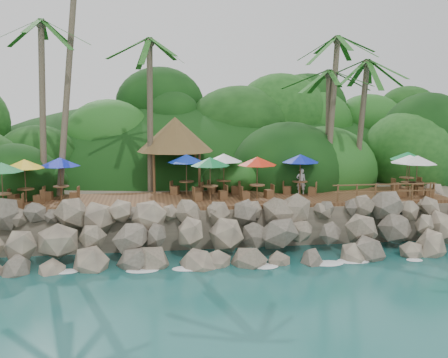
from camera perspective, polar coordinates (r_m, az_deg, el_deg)
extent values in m
plane|color=#19514F|center=(24.78, 2.05, -9.80)|extent=(140.00, 140.00, 0.00)
cube|color=gray|center=(39.95, -2.09, -1.30)|extent=(32.00, 25.20, 2.10)
ellipsoid|color=#143811|center=(47.48, -3.07, -1.06)|extent=(44.80, 28.00, 15.40)
cube|color=brown|center=(29.98, 0.00, -2.27)|extent=(26.00, 5.00, 0.20)
ellipsoid|color=white|center=(25.12, -19.04, -9.93)|extent=(1.20, 0.80, 0.06)
ellipsoid|color=white|center=(24.74, -12.10, -9.94)|extent=(1.20, 0.80, 0.06)
ellipsoid|color=white|center=(24.71, -5.04, -9.80)|extent=(1.20, 0.80, 0.06)
ellipsoid|color=white|center=(25.05, 1.92, -9.52)|extent=(1.20, 0.80, 0.06)
ellipsoid|color=white|center=(25.73, 8.60, -9.13)|extent=(1.20, 0.80, 0.06)
ellipsoid|color=white|center=(26.74, 14.83, -8.65)|extent=(1.20, 0.80, 0.06)
ellipsoid|color=white|center=(28.03, 20.54, -8.12)|extent=(1.20, 0.80, 0.06)
cylinder|color=brown|center=(32.02, -19.45, 7.32)|extent=(0.48, 1.50, 10.21)
ellipsoid|color=#23601E|center=(32.39, -19.90, 16.40)|extent=(6.00, 6.00, 2.40)
cylinder|color=brown|center=(32.00, -16.89, 10.75)|extent=(1.52, 3.48, 13.64)
cylinder|color=brown|center=(32.04, -8.19, 6.82)|extent=(0.57, 0.82, 9.25)
ellipsoid|color=#23601E|center=(32.27, -8.37, 15.05)|extent=(6.00, 6.00, 2.40)
cylinder|color=brown|center=(34.44, 11.48, 5.39)|extent=(0.70, 0.69, 7.51)
ellipsoid|color=#23601E|center=(34.47, 11.66, 11.62)|extent=(6.00, 6.00, 2.40)
cylinder|color=brown|center=(33.87, 11.89, 7.14)|extent=(1.23, 1.27, 9.63)
ellipsoid|color=#23601E|center=(34.14, 12.14, 15.26)|extent=(6.00, 6.00, 2.40)
cylinder|color=brown|center=(34.31, 14.96, 5.76)|extent=(0.42, 1.45, 8.08)
ellipsoid|color=#23601E|center=(34.39, 15.21, 12.52)|extent=(6.00, 6.00, 2.40)
cylinder|color=brown|center=(31.86, -7.76, 0.65)|extent=(0.16, 0.16, 2.40)
cylinder|color=brown|center=(32.01, -2.74, 0.75)|extent=(0.16, 0.16, 2.40)
cylinder|color=brown|center=(34.64, -7.82, 1.25)|extent=(0.16, 0.16, 2.40)
cylinder|color=brown|center=(34.78, -3.20, 1.34)|extent=(0.16, 0.16, 2.40)
cone|color=brown|center=(33.08, -5.43, 4.97)|extent=(4.88, 4.88, 2.20)
cylinder|color=brown|center=(30.48, -17.58, -1.54)|extent=(0.09, 0.09, 0.79)
cylinder|color=brown|center=(30.42, -17.61, -0.78)|extent=(0.90, 0.90, 0.05)
cylinder|color=brown|center=(30.36, -17.64, -0.08)|extent=(0.05, 0.05, 2.36)
cone|color=#0D1BB2|center=(30.24, -17.73, 1.83)|extent=(2.25, 2.25, 0.48)
cube|color=brown|center=(30.75, -18.90, -1.80)|extent=(0.52, 0.52, 0.49)
cube|color=brown|center=(30.28, -16.22, -1.83)|extent=(0.52, 0.52, 0.49)
cylinder|color=brown|center=(34.49, 19.55, -0.53)|extent=(0.09, 0.09, 0.79)
cylinder|color=brown|center=(34.43, 19.58, 0.14)|extent=(0.90, 0.90, 0.05)
cylinder|color=brown|center=(34.38, 19.61, 0.76)|extent=(0.05, 0.05, 2.36)
cone|color=#0D7C39|center=(34.27, 19.69, 2.45)|extent=(2.25, 2.25, 0.48)
cube|color=brown|center=(34.06, 18.53, -0.84)|extent=(0.52, 0.52, 0.49)
cube|color=brown|center=(34.97, 20.51, -0.71)|extent=(0.52, 0.52, 0.49)
cylinder|color=brown|center=(29.21, -1.54, -1.56)|extent=(0.09, 0.09, 0.79)
cylinder|color=brown|center=(29.15, -1.54, -0.77)|extent=(0.90, 0.90, 0.05)
cylinder|color=brown|center=(29.09, -1.55, -0.04)|extent=(0.05, 0.05, 2.36)
cone|color=#0C7335|center=(28.96, -1.55, 1.95)|extent=(2.25, 2.25, 0.48)
cube|color=brown|center=(29.03, -2.95, -1.94)|extent=(0.53, 0.53, 0.49)
cube|color=brown|center=(29.47, -0.15, -1.77)|extent=(0.53, 0.53, 0.49)
cylinder|color=brown|center=(31.31, -0.02, -0.90)|extent=(0.09, 0.09, 0.79)
cylinder|color=brown|center=(31.25, -0.02, -0.16)|extent=(0.90, 0.90, 0.05)
cylinder|color=brown|center=(31.20, -0.02, 0.52)|extent=(0.05, 0.05, 2.36)
cone|color=white|center=(31.08, -0.02, 2.39)|extent=(2.25, 2.25, 0.48)
cube|color=brown|center=(31.53, -1.34, -1.11)|extent=(0.59, 0.59, 0.49)
cube|color=brown|center=(31.15, 1.31, -1.22)|extent=(0.59, 0.59, 0.49)
cylinder|color=brown|center=(32.49, 19.74, -1.05)|extent=(0.09, 0.09, 0.79)
cylinder|color=brown|center=(32.43, 19.77, -0.34)|extent=(0.90, 0.90, 0.05)
cylinder|color=brown|center=(32.38, 19.80, 0.32)|extent=(0.05, 0.05, 2.36)
cone|color=white|center=(32.26, 19.89, 2.11)|extent=(2.25, 2.25, 0.48)
cube|color=brown|center=(32.00, 18.75, -1.41)|extent=(0.56, 0.56, 0.49)
cube|color=brown|center=(33.03, 20.66, -1.22)|extent=(0.56, 0.56, 0.49)
cylinder|color=brown|center=(29.55, 3.67, -1.46)|extent=(0.09, 0.09, 0.79)
cylinder|color=brown|center=(29.48, 3.68, -0.68)|extent=(0.90, 0.90, 0.05)
cylinder|color=brown|center=(29.43, 3.69, 0.04)|extent=(0.05, 0.05, 2.36)
cone|color=red|center=(29.30, 3.71, 2.01)|extent=(2.25, 2.25, 0.48)
cube|color=brown|center=(29.28, 2.33, -1.84)|extent=(0.54, 0.54, 0.49)
cube|color=brown|center=(29.89, 4.98, -1.66)|extent=(0.54, 0.54, 0.49)
cylinder|color=brown|center=(30.97, -4.16, -1.02)|extent=(0.09, 0.09, 0.79)
cylinder|color=brown|center=(30.91, -4.17, -0.27)|extent=(0.90, 0.90, 0.05)
cylinder|color=brown|center=(30.86, -4.18, 0.42)|extent=(0.05, 0.05, 2.36)
cone|color=#0D2DAC|center=(30.73, -4.20, 2.30)|extent=(2.25, 2.25, 0.48)
cube|color=brown|center=(31.25, -5.46, -1.23)|extent=(0.59, 0.59, 0.49)
cube|color=brown|center=(30.76, -2.84, -1.36)|extent=(0.59, 0.59, 0.49)
cylinder|color=brown|center=(30.14, -21.07, -1.81)|extent=(0.09, 0.09, 0.79)
cylinder|color=brown|center=(30.07, -21.11, -1.05)|extent=(0.90, 0.90, 0.05)
cylinder|color=brown|center=(30.02, -21.15, -0.34)|extent=(0.05, 0.05, 2.36)
cone|color=gold|center=(29.89, -21.25, 1.59)|extent=(2.25, 2.25, 0.48)
cube|color=brown|center=(30.56, -22.26, -2.03)|extent=(0.57, 0.57, 0.49)
cube|color=brown|center=(29.78, -19.82, -2.16)|extent=(0.57, 0.57, 0.49)
cylinder|color=brown|center=(29.00, -23.26, -2.31)|extent=(0.09, 0.09, 0.79)
cylinder|color=brown|center=(28.93, -23.30, -1.52)|extent=(0.90, 0.90, 0.05)
cylinder|color=brown|center=(28.87, -23.35, -0.78)|extent=(0.05, 0.05, 2.36)
cone|color=#0B6A2C|center=(28.74, -23.46, 1.22)|extent=(2.25, 2.25, 0.48)
cube|color=brown|center=(28.85, -21.79, -2.58)|extent=(0.46, 0.46, 0.49)
cylinder|color=brown|center=(31.23, 8.40, -1.01)|extent=(0.09, 0.09, 0.79)
cylinder|color=brown|center=(31.16, 8.41, -0.27)|extent=(0.90, 0.90, 0.05)
cylinder|color=brown|center=(31.11, 8.43, 0.41)|extent=(0.05, 0.05, 2.36)
cone|color=#0C1EA5|center=(30.99, 8.47, 2.28)|extent=(2.25, 2.25, 0.48)
cube|color=brown|center=(31.36, 7.03, -1.22)|extent=(0.60, 0.60, 0.49)
cube|color=brown|center=(31.16, 9.76, -1.34)|extent=(0.60, 0.60, 0.49)
cylinder|color=brown|center=(32.22, 20.48, -1.16)|extent=(0.09, 0.09, 0.79)
cylinder|color=brown|center=(32.16, 20.52, -0.45)|extent=(0.90, 0.90, 0.05)
cylinder|color=brown|center=(32.11, 20.55, 0.22)|extent=(0.05, 0.05, 2.36)
cone|color=silver|center=(31.99, 20.65, 2.02)|extent=(2.25, 2.25, 0.48)
cube|color=brown|center=(32.14, 19.15, -1.39)|extent=(0.58, 0.58, 0.49)
cube|color=brown|center=(32.36, 21.79, -1.46)|extent=(0.58, 0.58, 0.49)
cylinder|color=brown|center=(29.14, 12.50, -1.58)|extent=(0.10, 0.10, 1.00)
cylinder|color=brown|center=(29.55, 14.49, -1.51)|extent=(0.10, 0.10, 1.00)
cylinder|color=brown|center=(29.99, 16.43, -1.44)|extent=(0.10, 0.10, 1.00)
cylinder|color=brown|center=(30.46, 18.31, -1.38)|extent=(0.10, 0.10, 1.00)
cylinder|color=brown|center=(30.97, 20.13, -1.31)|extent=(0.10, 0.10, 1.00)
cylinder|color=brown|center=(31.51, 21.89, -1.25)|extent=(0.10, 0.10, 1.00)
cube|color=brown|center=(30.15, 17.42, -0.57)|extent=(6.10, 0.06, 0.06)
cube|color=brown|center=(30.21, 17.38, -1.32)|extent=(6.10, 0.06, 0.06)
imported|color=white|center=(31.33, 8.53, -0.26)|extent=(0.61, 0.44, 1.57)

